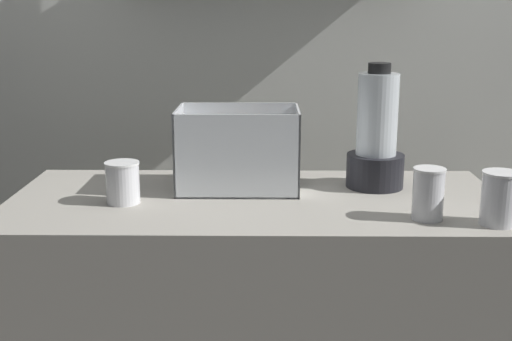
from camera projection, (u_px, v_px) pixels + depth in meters
counter at (256, 341)px, 1.99m from camera, size 1.40×0.64×0.90m
back_wall_unit at (258, 50)px, 2.54m from camera, size 2.60×0.24×2.50m
carrot_display_bin at (239, 163)px, 1.96m from camera, size 0.36×0.23×0.24m
blender_pitcher at (376, 140)px, 1.96m from camera, size 0.17×0.17×0.37m
juice_cup_mango_far_left at (123, 185)px, 1.82m from camera, size 0.10×0.10×0.12m
juice_cup_carrot_left at (428, 197)px, 1.68m from camera, size 0.08×0.08×0.13m
juice_cup_beet_middle at (499, 201)px, 1.64m from camera, size 0.09×0.09×0.14m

